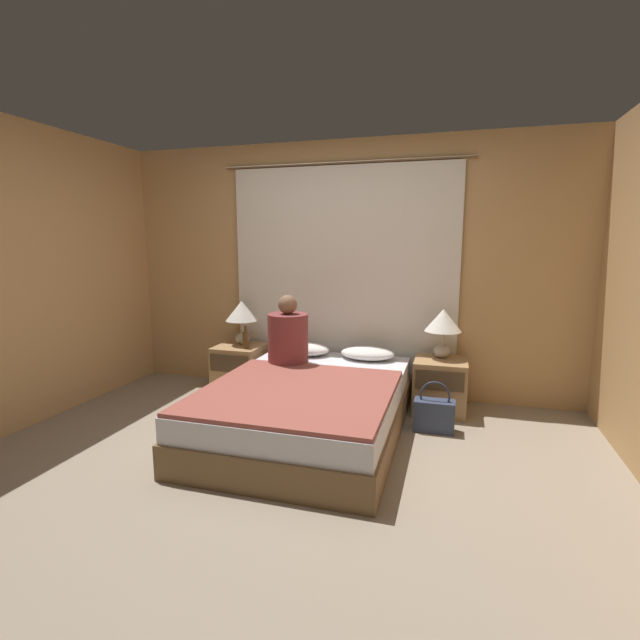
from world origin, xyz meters
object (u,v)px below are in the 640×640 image
object	(u,v)px
nightstand_right	(440,385)
handbag_on_floor	(434,414)
bed	(309,407)
pillow_left	(304,349)
lamp_left	(242,314)
lamp_right	(443,324)
nightstand_left	(240,369)
person_left_in_bed	(288,337)
beer_bottle_on_left_stand	(246,339)
pillow_right	(368,353)

from	to	relation	value
nightstand_right	handbag_on_floor	world-z (taller)	nightstand_right
bed	pillow_left	distance (m)	0.93
lamp_left	handbag_on_floor	xyz separation A→B (m)	(1.97, -0.55, -0.66)
lamp_right	bed	bearing A→B (deg)	-139.17
nightstand_left	person_left_in_bed	distance (m)	0.85
nightstand_left	beer_bottle_on_left_stand	bearing A→B (deg)	-36.99
beer_bottle_on_left_stand	bed	bearing A→B (deg)	-38.21
nightstand_right	pillow_right	size ratio (longest dim) A/B	0.95
nightstand_right	handbag_on_floor	xyz separation A→B (m)	(-0.03, -0.47, -0.10)
handbag_on_floor	person_left_in_bed	bearing A→B (deg)	173.65
lamp_right	person_left_in_bed	size ratio (longest dim) A/B	0.70
bed	pillow_left	xyz separation A→B (m)	(-0.32, 0.83, 0.27)
pillow_left	beer_bottle_on_left_stand	xyz separation A→B (m)	(-0.56, -0.14, 0.09)
lamp_left	pillow_right	xyz separation A→B (m)	(1.31, -0.03, -0.32)
bed	lamp_right	xyz separation A→B (m)	(1.00, 0.86, 0.59)
pillow_right	lamp_right	bearing A→B (deg)	2.53
lamp_left	handbag_on_floor	distance (m)	2.15
bed	lamp_left	size ratio (longest dim) A/B	4.62
handbag_on_floor	lamp_right	bearing A→B (deg)	87.39
lamp_right	handbag_on_floor	xyz separation A→B (m)	(-0.03, -0.55, -0.66)
bed	person_left_in_bed	size ratio (longest dim) A/B	3.25
nightstand_right	pillow_right	distance (m)	0.72
bed	nightstand_right	world-z (taller)	nightstand_right
lamp_right	pillow_left	xyz separation A→B (m)	(-1.31, -0.03, -0.32)
lamp_right	beer_bottle_on_left_stand	bearing A→B (deg)	-174.87
person_left_in_bed	handbag_on_floor	distance (m)	1.43
person_left_in_bed	lamp_left	bearing A→B (deg)	147.98
lamp_right	pillow_left	size ratio (longest dim) A/B	0.88
nightstand_right	bed	bearing A→B (deg)	-141.93
handbag_on_floor	beer_bottle_on_left_stand	bearing A→B (deg)	168.21
nightstand_left	lamp_left	bearing A→B (deg)	90.00
lamp_right	person_left_in_bed	bearing A→B (deg)	-163.04
pillow_left	beer_bottle_on_left_stand	world-z (taller)	beer_bottle_on_left_stand
bed	lamp_right	distance (m)	1.44
nightstand_right	lamp_right	bearing A→B (deg)	90.00
beer_bottle_on_left_stand	person_left_in_bed	bearing A→B (deg)	-24.10
nightstand_left	lamp_right	size ratio (longest dim) A/B	1.08
handbag_on_floor	lamp_left	bearing A→B (deg)	164.25
lamp_left	pillow_left	world-z (taller)	lamp_left
lamp_left	beer_bottle_on_left_stand	bearing A→B (deg)	-55.29
lamp_left	person_left_in_bed	xyz separation A→B (m)	(0.65, -0.41, -0.12)
nightstand_right	beer_bottle_on_left_stand	world-z (taller)	beer_bottle_on_left_stand
nightstand_right	handbag_on_floor	distance (m)	0.49
bed	handbag_on_floor	world-z (taller)	bed
lamp_left	beer_bottle_on_left_stand	distance (m)	0.30
pillow_left	pillow_right	bearing A→B (deg)	0.00
lamp_right	handbag_on_floor	distance (m)	0.86
nightstand_right	pillow_left	world-z (taller)	pillow_left
pillow_left	person_left_in_bed	distance (m)	0.43
person_left_in_bed	handbag_on_floor	world-z (taller)	person_left_in_bed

